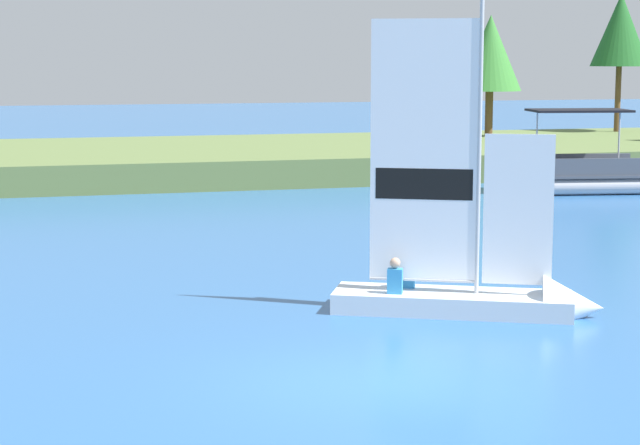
{
  "coord_description": "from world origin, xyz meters",
  "views": [
    {
      "loc": [
        -4.69,
        -15.34,
        4.79
      ],
      "look_at": [
        1.52,
        8.01,
        1.2
      ],
      "focal_mm": 62.66,
      "sensor_mm": 36.0,
      "label": 1
    }
  ],
  "objects_px": {
    "shoreline_tree_midleft": "(620,30)",
    "sailboat": "(494,289)",
    "wooden_dock": "(580,181)",
    "pontoon_boat": "(577,174)",
    "shoreline_tree_left": "(490,53)"
  },
  "relations": [
    {
      "from": "shoreline_tree_midleft",
      "to": "wooden_dock",
      "type": "xyz_separation_m",
      "value": [
        -8.84,
        -12.9,
        -5.91
      ]
    },
    {
      "from": "shoreline_tree_midleft",
      "to": "sailboat",
      "type": "distance_m",
      "value": 37.95
    },
    {
      "from": "wooden_dock",
      "to": "sailboat",
      "type": "bearing_deg",
      "value": -122.03
    },
    {
      "from": "shoreline_tree_left",
      "to": "shoreline_tree_midleft",
      "type": "height_order",
      "value": "shoreline_tree_midleft"
    },
    {
      "from": "shoreline_tree_left",
      "to": "wooden_dock",
      "type": "relative_size",
      "value": 1.22
    },
    {
      "from": "shoreline_tree_left",
      "to": "pontoon_boat",
      "type": "relative_size",
      "value": 1.07
    },
    {
      "from": "shoreline_tree_midleft",
      "to": "pontoon_boat",
      "type": "distance_m",
      "value": 18.44
    },
    {
      "from": "shoreline_tree_left",
      "to": "wooden_dock",
      "type": "bearing_deg",
      "value": -96.1
    },
    {
      "from": "wooden_dock",
      "to": "pontoon_boat",
      "type": "distance_m",
      "value": 2.05
    },
    {
      "from": "shoreline_tree_midleft",
      "to": "wooden_dock",
      "type": "height_order",
      "value": "shoreline_tree_midleft"
    },
    {
      "from": "shoreline_tree_left",
      "to": "shoreline_tree_midleft",
      "type": "bearing_deg",
      "value": 11.53
    },
    {
      "from": "pontoon_boat",
      "to": "shoreline_tree_left",
      "type": "bearing_deg",
      "value": 89.27
    },
    {
      "from": "shoreline_tree_midleft",
      "to": "pontoon_boat",
      "type": "height_order",
      "value": "shoreline_tree_midleft"
    },
    {
      "from": "shoreline_tree_left",
      "to": "shoreline_tree_midleft",
      "type": "xyz_separation_m",
      "value": [
        7.63,
        1.56,
        1.15
      ]
    },
    {
      "from": "shoreline_tree_left",
      "to": "sailboat",
      "type": "bearing_deg",
      "value": -113.22
    }
  ]
}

